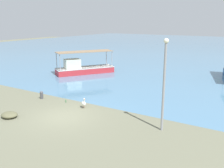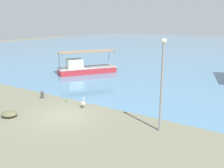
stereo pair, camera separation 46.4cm
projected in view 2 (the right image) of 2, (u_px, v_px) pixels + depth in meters
name	position (u px, v px, depth m)	size (l,w,h in m)	color
ground	(63.00, 116.00, 16.55)	(120.00, 120.00, 0.00)	#6D6D56
harbor_water	(214.00, 49.00, 55.55)	(110.00, 90.00, 0.00)	teal
fishing_boat_outer	(85.00, 68.00, 29.69)	(5.47, 6.79, 2.62)	#BE2D34
pelican	(83.00, 103.00, 18.01)	(0.71, 0.56, 0.80)	#E0997A
lamp_post	(162.00, 80.00, 13.64)	(0.28, 0.28, 5.25)	gray
mooring_bollard	(42.00, 94.00, 20.28)	(0.27, 0.27, 0.63)	#47474C
net_pile	(9.00, 114.00, 16.42)	(1.12, 0.95, 0.36)	#636244
glass_bottle	(66.00, 101.00, 19.31)	(0.07, 0.07, 0.27)	#3F7F4C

